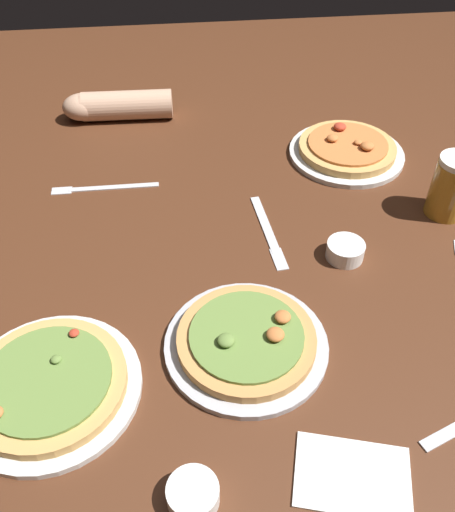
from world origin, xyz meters
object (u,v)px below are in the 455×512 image
beer_mug_dark (453,186)px  diner_arm (114,106)px  ramekin_butter (193,494)px  pizza_plate_side (247,341)px  fork_spare (103,187)px  knife_right (268,231)px  napkin_folded (353,476)px  ramekin_sauce (345,251)px  pizza_plate_near (49,385)px  pizza_plate_far (347,150)px

beer_mug_dark → diner_arm: bearing=146.6°
beer_mug_dark → ramekin_butter: 0.79m
ramekin_butter → pizza_plate_side: bearing=66.6°
fork_spare → diner_arm: bearing=86.5°
pizza_plate_side → fork_spare: pizza_plate_side is taller
knife_right → diner_arm: bearing=123.4°
beer_mug_dark → napkin_folded: beer_mug_dark is taller
beer_mug_dark → ramekin_sauce: 0.28m
beer_mug_dark → fork_spare: size_ratio=0.56×
ramekin_butter → knife_right: ramekin_butter is taller
ramekin_butter → knife_right: (0.19, 0.52, -0.01)m
pizza_plate_near → fork_spare: 0.52m
pizza_plate_near → fork_spare: bearing=84.2°
pizza_plate_far → ramekin_butter: 0.88m
pizza_plate_near → beer_mug_dark: beer_mug_dark is taller
beer_mug_dark → diner_arm: (-0.71, 0.47, -0.03)m
napkin_folded → knife_right: 0.51m
pizza_plate_side → knife_right: pizza_plate_side is taller
fork_spare → ramekin_sauce: bearing=-29.9°
pizza_plate_far → ramekin_sauce: pizza_plate_far is taller
knife_right → diner_arm: (-0.32, 0.49, 0.03)m
pizza_plate_side → knife_right: size_ratio=1.20×
pizza_plate_far → napkin_folded: size_ratio=1.73×
pizza_plate_side → ramekin_sauce: (0.22, 0.19, 0.00)m
ramekin_sauce → ramekin_butter: size_ratio=1.04×
pizza_plate_far → fork_spare: size_ratio=1.15×
ramekin_sauce → diner_arm: (-0.46, 0.58, 0.02)m
pizza_plate_near → beer_mug_dark: (0.78, 0.35, 0.05)m
ramekin_butter → ramekin_sauce: bearing=53.4°
diner_arm → beer_mug_dark: bearing=-33.4°
pizza_plate_far → ramekin_sauce: (-0.10, -0.34, 0.00)m
diner_arm → pizza_plate_side: bearing=-72.7°
pizza_plate_far → knife_right: 0.34m
pizza_plate_near → ramekin_sauce: 0.58m
beer_mug_dark → diner_arm: beer_mug_dark is taller
diner_arm → ramekin_sauce: bearing=-51.6°
napkin_folded → knife_right: bearing=93.5°
pizza_plate_far → diner_arm: diner_arm is taller
pizza_plate_side → diner_arm: diner_arm is taller
beer_mug_dark → napkin_folded: (-0.35, -0.54, -0.06)m
pizza_plate_near → diner_arm: size_ratio=1.00×
pizza_plate_near → ramekin_butter: bearing=-42.4°
pizza_plate_side → diner_arm: size_ratio=0.96×
fork_spare → ramekin_butter: bearing=-77.5°
diner_arm → pizza_plate_near: bearing=-94.9°
napkin_folded → fork_spare: bearing=118.1°
pizza_plate_side → fork_spare: bearing=119.0°
pizza_plate_near → diner_arm: 0.82m
beer_mug_dark → fork_spare: (-0.72, 0.16, -0.06)m
pizza_plate_near → napkin_folded: bearing=-23.4°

